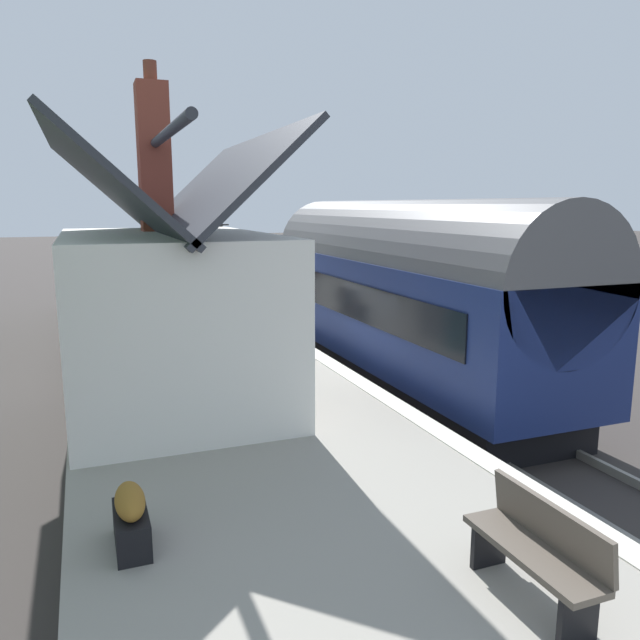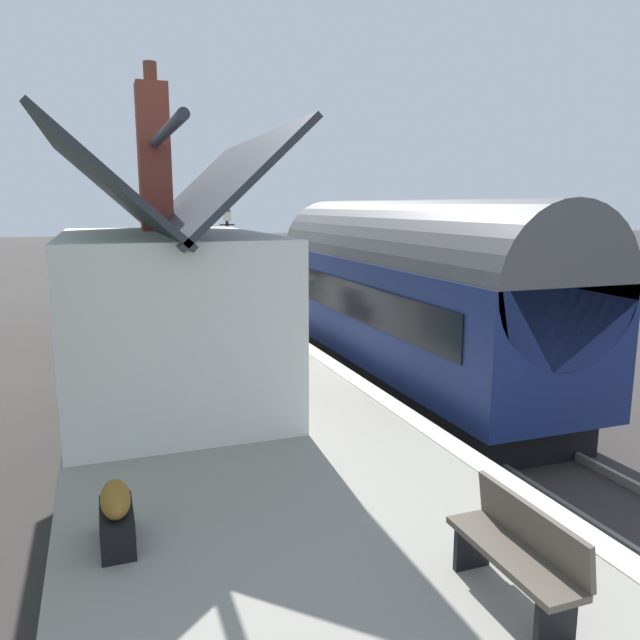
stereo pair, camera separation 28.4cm
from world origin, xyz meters
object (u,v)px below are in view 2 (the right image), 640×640
object	(u,v)px
lamp_post_platform	(227,236)
planter_bench_right	(205,293)
train	(407,293)
planter_edge_near	(117,516)
bench_mid_platform	(227,309)
bench_near_building	(518,551)
planter_corner_building	(112,298)
planter_under_sign	(195,310)
station_building	(167,305)
station_sign_board	(233,276)

from	to	relation	value
lamp_post_platform	planter_bench_right	bearing A→B (deg)	60.82
train	planter_edge_near	size ratio (longest dim) A/B	13.88
bench_mid_platform	planter_edge_near	distance (m)	11.29
bench_mid_platform	planter_edge_near	world-z (taller)	bench_mid_platform
bench_mid_platform	planter_bench_right	xyz separation A→B (m)	(4.04, -0.05, -0.08)
planter_edge_near	planter_bench_right	xyz separation A→B (m)	(14.85, -3.31, 0.09)
bench_near_building	train	bearing A→B (deg)	-21.87
train	planter_corner_building	world-z (taller)	train
bench_near_building	planter_under_sign	distance (m)	14.27
planter_bench_right	station_building	bearing A→B (deg)	167.25
train	bench_near_building	bearing A→B (deg)	158.13
bench_near_building	planter_edge_near	size ratio (longest dim) A/B	1.83
train	bench_mid_platform	xyz separation A→B (m)	(4.31, 3.34, -0.87)
planter_edge_near	lamp_post_platform	world-z (taller)	lamp_post_platform
planter_corner_building	station_sign_board	distance (m)	4.09
planter_corner_building	planter_bench_right	xyz separation A→B (m)	(0.34, -3.01, -0.01)
station_building	planter_bench_right	xyz separation A→B (m)	(9.88, -2.23, -1.20)
planter_under_sign	planter_edge_near	world-z (taller)	planter_edge_near
planter_corner_building	station_sign_board	bearing A→B (deg)	-117.92
planter_corner_building	lamp_post_platform	size ratio (longest dim) A/B	0.26
station_building	bench_near_building	distance (m)	7.45
train	station_sign_board	xyz separation A→B (m)	(6.13, 2.76, -0.16)
train	station_building	world-z (taller)	station_building
bench_near_building	planter_corner_building	size ratio (longest dim) A/B	1.68
planter_under_sign	lamp_post_platform	world-z (taller)	lamp_post_platform
planter_under_sign	planter_edge_near	xyz separation A→B (m)	(-12.16, 2.57, 0.02)
station_building	station_sign_board	world-z (taller)	station_building
train	lamp_post_platform	xyz separation A→B (m)	(7.93, 2.54, 0.97)
bench_mid_platform	planter_bench_right	world-z (taller)	bench_mid_platform
planter_under_sign	train	bearing A→B (deg)	-144.58
station_building	planter_bench_right	size ratio (longest dim) A/B	7.87
station_building	planter_bench_right	distance (m)	10.20
bench_mid_platform	station_sign_board	bearing A→B (deg)	-17.68
station_building	planter_edge_near	bearing A→B (deg)	167.84
bench_mid_platform	planter_edge_near	bearing A→B (deg)	163.22
planter_edge_near	planter_bench_right	bearing A→B (deg)	-12.55
planter_under_sign	station_sign_board	size ratio (longest dim) A/B	0.46
planter_under_sign	lamp_post_platform	distance (m)	3.39
bench_mid_platform	lamp_post_platform	bearing A→B (deg)	-12.50
planter_under_sign	planter_bench_right	size ratio (longest dim) A/B	0.93
station_building	bench_near_building	size ratio (longest dim) A/B	4.38
planter_corner_building	lamp_post_platform	bearing A→B (deg)	-91.28
train	planter_bench_right	bearing A→B (deg)	21.53
planter_under_sign	bench_near_building	bearing A→B (deg)	-177.69
bench_mid_platform	planter_edge_near	size ratio (longest dim) A/B	1.84
station_building	planter_corner_building	bearing A→B (deg)	4.65
planter_under_sign	lamp_post_platform	size ratio (longest dim) A/B	0.22
station_sign_board	train	bearing A→B (deg)	-155.78
bench_mid_platform	planter_under_sign	xyz separation A→B (m)	(1.35, 0.68, -0.20)
lamp_post_platform	train	bearing A→B (deg)	-162.25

